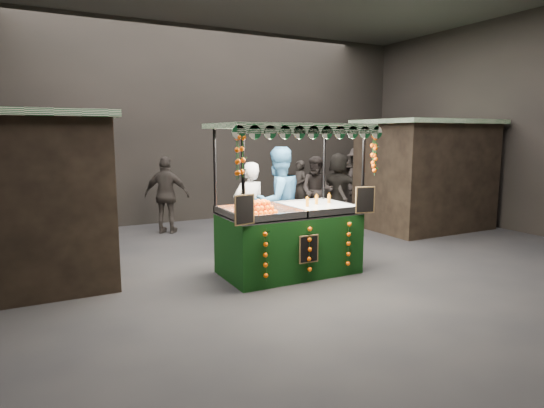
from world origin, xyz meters
TOP-DOWN VIEW (x-y plane):
  - ground at (0.00, 0.00)m, footprint 12.00×12.00m
  - market_hall at (0.00, 0.00)m, footprint 12.10×10.10m
  - neighbour_stall_left at (-4.40, 1.00)m, footprint 3.00×2.20m
  - neighbour_stall_right at (4.40, 1.50)m, footprint 3.00×2.20m
  - juice_stall at (-0.37, -0.31)m, footprint 2.51×1.47m
  - vendor_grey at (-0.59, 0.82)m, footprint 0.70×0.51m
  - vendor_blue at (-0.06, 0.70)m, footprint 1.09×0.90m
  - shopper_0 at (-3.61, 2.61)m, footprint 0.67×0.53m
  - shopper_1 at (2.23, 2.92)m, footprint 1.04×1.06m
  - shopper_2 at (-1.34, 3.72)m, footprint 1.11×0.92m
  - shopper_3 at (2.98, 2.92)m, footprint 1.03×1.24m
  - shopper_4 at (-4.37, 3.73)m, footprint 0.84×0.67m
  - shopper_5 at (2.85, 2.87)m, footprint 1.40×1.67m
  - shopper_6 at (2.67, 4.51)m, footprint 0.43×0.60m
  - shopper_7 at (4.08, 3.64)m, footprint 1.44×1.24m

SIDE VIEW (x-z plane):
  - ground at x=0.00m, z-range 0.00..0.00m
  - shopper_4 at x=-4.37m, z-range 0.00..1.50m
  - juice_stall at x=-0.37m, z-range -0.46..1.97m
  - shopper_6 at x=2.67m, z-range 0.00..1.53m
  - shopper_0 at x=-3.61m, z-range 0.00..1.60m
  - shopper_3 at x=2.98m, z-range 0.00..1.66m
  - shopper_1 at x=2.23m, z-range 0.00..1.72m
  - shopper_2 at x=-1.34m, z-range 0.00..1.77m
  - vendor_grey at x=-0.59m, z-range 0.00..1.77m
  - shopper_5 at x=2.85m, z-range 0.00..1.81m
  - shopper_7 at x=4.08m, z-range 0.00..1.93m
  - vendor_blue at x=-0.06m, z-range 0.00..2.04m
  - neighbour_stall_left at x=-4.40m, z-range 0.01..2.61m
  - neighbour_stall_right at x=4.40m, z-range 0.01..2.61m
  - market_hall at x=0.00m, z-range 0.86..5.91m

